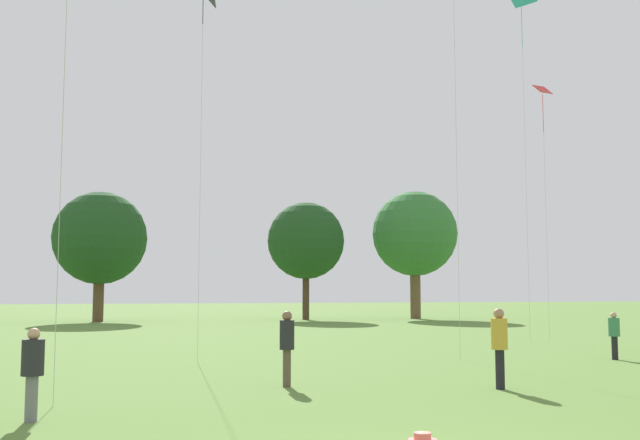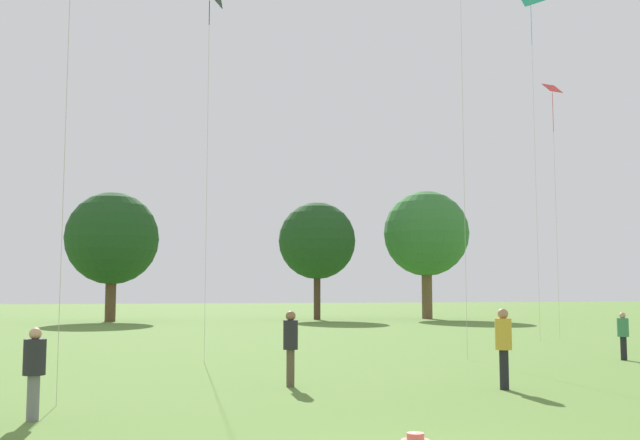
{
  "view_description": "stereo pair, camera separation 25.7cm",
  "coord_description": "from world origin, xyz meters",
  "px_view_note": "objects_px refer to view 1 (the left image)",
  "views": [
    {
      "loc": [
        -4.37,
        -7.88,
        2.2
      ],
      "look_at": [
        -0.11,
        4.86,
        3.51
      ],
      "focal_mm": 42.0,
      "sensor_mm": 36.0,
      "label": 1
    },
    {
      "loc": [
        -4.12,
        -7.96,
        2.2
      ],
      "look_at": [
        -0.11,
        4.86,
        3.51
      ],
      "focal_mm": 42.0,
      "sensor_mm": 36.0,
      "label": 2
    }
  ],
  "objects_px": {
    "person_standing_3": "(33,366)",
    "kite_4": "(521,6)",
    "person_standing_1": "(499,341)",
    "distant_tree_2": "(100,238)",
    "person_standing_2": "(287,341)",
    "distant_tree_1": "(306,241)",
    "distant_tree_3": "(415,234)",
    "kite_0": "(543,104)",
    "person_standing_0": "(614,332)"
  },
  "relations": [
    {
      "from": "person_standing_3",
      "to": "kite_4",
      "type": "relative_size",
      "value": 0.1
    },
    {
      "from": "person_standing_1",
      "to": "distant_tree_2",
      "type": "height_order",
      "value": "distant_tree_2"
    },
    {
      "from": "person_standing_2",
      "to": "kite_4",
      "type": "height_order",
      "value": "kite_4"
    },
    {
      "from": "distant_tree_1",
      "to": "distant_tree_3",
      "type": "relative_size",
      "value": 0.89
    },
    {
      "from": "person_standing_1",
      "to": "kite_4",
      "type": "distance_m",
      "value": 23.26
    },
    {
      "from": "kite_0",
      "to": "distant_tree_2",
      "type": "distance_m",
      "value": 36.1
    },
    {
      "from": "person_standing_1",
      "to": "distant_tree_3",
      "type": "height_order",
      "value": "distant_tree_3"
    },
    {
      "from": "person_standing_0",
      "to": "distant_tree_1",
      "type": "height_order",
      "value": "distant_tree_1"
    },
    {
      "from": "kite_4",
      "to": "person_standing_2",
      "type": "bearing_deg",
      "value": 150.08
    },
    {
      "from": "person_standing_3",
      "to": "distant_tree_1",
      "type": "relative_size",
      "value": 0.16
    },
    {
      "from": "person_standing_0",
      "to": "person_standing_3",
      "type": "height_order",
      "value": "person_standing_3"
    },
    {
      "from": "person_standing_1",
      "to": "distant_tree_2",
      "type": "xyz_separation_m",
      "value": [
        -7.32,
        44.81,
        5.3
      ]
    },
    {
      "from": "person_standing_0",
      "to": "distant_tree_2",
      "type": "distance_m",
      "value": 42.52
    },
    {
      "from": "kite_0",
      "to": "distant_tree_3",
      "type": "height_order",
      "value": "kite_0"
    },
    {
      "from": "person_standing_2",
      "to": "kite_4",
      "type": "relative_size",
      "value": 0.11
    },
    {
      "from": "person_standing_1",
      "to": "distant_tree_1",
      "type": "distance_m",
      "value": 45.08
    },
    {
      "from": "person_standing_3",
      "to": "distant_tree_1",
      "type": "distance_m",
      "value": 49.27
    },
    {
      "from": "distant_tree_3",
      "to": "kite_0",
      "type": "bearing_deg",
      "value": -103.74
    },
    {
      "from": "kite_4",
      "to": "distant_tree_2",
      "type": "distance_m",
      "value": 36.47
    },
    {
      "from": "person_standing_3",
      "to": "kite_4",
      "type": "xyz_separation_m",
      "value": [
        20.62,
        15.77,
        14.92
      ]
    },
    {
      "from": "kite_4",
      "to": "distant_tree_2",
      "type": "xyz_separation_m",
      "value": [
        -17.95,
        30.3,
        -9.46
      ]
    },
    {
      "from": "kite_4",
      "to": "person_standing_3",
      "type": "bearing_deg",
      "value": 147.85
    },
    {
      "from": "person_standing_0",
      "to": "person_standing_1",
      "type": "xyz_separation_m",
      "value": [
        -7.72,
        -5.41,
        0.18
      ]
    },
    {
      "from": "person_standing_3",
      "to": "person_standing_1",
      "type": "bearing_deg",
      "value": 45.14
    },
    {
      "from": "person_standing_0",
      "to": "kite_0",
      "type": "bearing_deg",
      "value": -123.55
    },
    {
      "from": "person_standing_0",
      "to": "distant_tree_3",
      "type": "height_order",
      "value": "distant_tree_3"
    },
    {
      "from": "kite_0",
      "to": "distant_tree_1",
      "type": "bearing_deg",
      "value": 132.22
    },
    {
      "from": "person_standing_2",
      "to": "kite_0",
      "type": "relative_size",
      "value": 0.15
    },
    {
      "from": "distant_tree_2",
      "to": "distant_tree_3",
      "type": "height_order",
      "value": "distant_tree_3"
    },
    {
      "from": "person_standing_3",
      "to": "distant_tree_2",
      "type": "bearing_deg",
      "value": 124.59
    },
    {
      "from": "person_standing_0",
      "to": "distant_tree_3",
      "type": "bearing_deg",
      "value": -116.3
    },
    {
      "from": "kite_0",
      "to": "kite_4",
      "type": "height_order",
      "value": "kite_4"
    },
    {
      "from": "person_standing_1",
      "to": "kite_0",
      "type": "relative_size",
      "value": 0.15
    },
    {
      "from": "person_standing_1",
      "to": "distant_tree_2",
      "type": "relative_size",
      "value": 0.18
    },
    {
      "from": "kite_4",
      "to": "distant_tree_1",
      "type": "bearing_deg",
      "value": 23.53
    },
    {
      "from": "person_standing_0",
      "to": "person_standing_1",
      "type": "distance_m",
      "value": 9.43
    },
    {
      "from": "person_standing_2",
      "to": "distant_tree_2",
      "type": "distance_m",
      "value": 43.28
    },
    {
      "from": "person_standing_2",
      "to": "distant_tree_1",
      "type": "distance_m",
      "value": 44.36
    },
    {
      "from": "person_standing_2",
      "to": "distant_tree_1",
      "type": "xyz_separation_m",
      "value": [
        13.58,
        41.88,
        5.42
      ]
    },
    {
      "from": "person_standing_0",
      "to": "kite_0",
      "type": "height_order",
      "value": "kite_0"
    },
    {
      "from": "kite_0",
      "to": "distant_tree_1",
      "type": "relative_size",
      "value": 1.25
    },
    {
      "from": "person_standing_2",
      "to": "person_standing_3",
      "type": "xyz_separation_m",
      "value": [
        -5.47,
        -3.22,
        -0.12
      ]
    },
    {
      "from": "person_standing_1",
      "to": "person_standing_3",
      "type": "height_order",
      "value": "person_standing_1"
    },
    {
      "from": "person_standing_0",
      "to": "person_standing_3",
      "type": "xyz_separation_m",
      "value": [
        -17.72,
        -6.68,
        0.02
      ]
    },
    {
      "from": "person_standing_1",
      "to": "person_standing_2",
      "type": "xyz_separation_m",
      "value": [
        -4.53,
        1.95,
        -0.04
      ]
    },
    {
      "from": "kite_4",
      "to": "distant_tree_1",
      "type": "relative_size",
      "value": 1.73
    },
    {
      "from": "person_standing_1",
      "to": "distant_tree_1",
      "type": "height_order",
      "value": "distant_tree_1"
    },
    {
      "from": "person_standing_0",
      "to": "person_standing_2",
      "type": "xyz_separation_m",
      "value": [
        -12.25,
        -3.46,
        0.14
      ]
    },
    {
      "from": "kite_0",
      "to": "distant_tree_2",
      "type": "xyz_separation_m",
      "value": [
        -18.96,
        30.35,
        -4.76
      ]
    },
    {
      "from": "person_standing_2",
      "to": "kite_4",
      "type": "xyz_separation_m",
      "value": [
        15.16,
        12.55,
        14.8
      ]
    }
  ]
}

